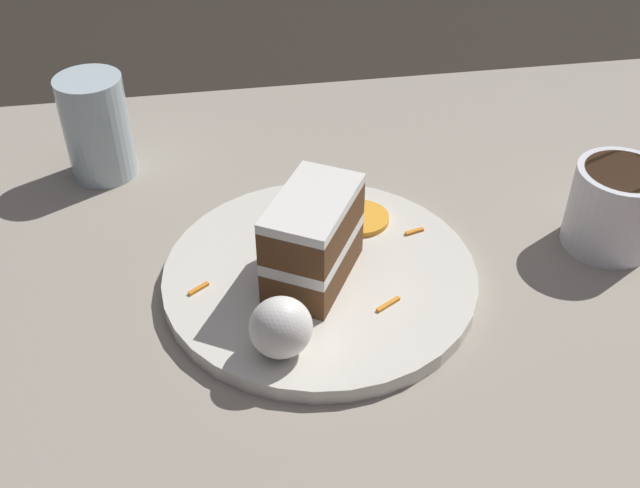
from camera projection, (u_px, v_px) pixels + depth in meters
The scene contains 9 objects.
ground_plane at pixel (353, 286), 0.75m from camera, with size 6.00×6.00×0.00m, color black.
dining_table at pixel (353, 278), 0.75m from camera, with size 1.24×0.81×0.02m, color gray.
plate at pixel (320, 276), 0.72m from camera, with size 0.30×0.30×0.02m, color silver.
cake_slice at pixel (313, 239), 0.68m from camera, with size 0.11×0.12×0.09m.
cream_dollop at pixel (281, 328), 0.61m from camera, with size 0.05×0.05×0.06m, color white.
orange_garnish at pixel (361, 218), 0.77m from camera, with size 0.06×0.06×0.01m, color orange.
carrot_shreds_scatter at pixel (325, 260), 0.72m from camera, with size 0.24×0.14×0.00m.
drinking_glass at pixel (98, 134), 0.84m from camera, with size 0.07×0.07×0.12m.
coffee_mug at pixel (613, 203), 0.75m from camera, with size 0.09×0.09×0.09m.
Camera 1 is at (-0.12, -0.55, 0.50)m, focal length 42.00 mm.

